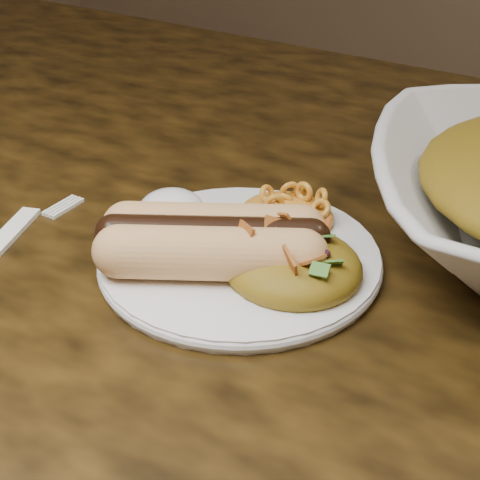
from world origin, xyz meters
The scene contains 7 objects.
table centered at (0.00, 0.00, 0.66)m, with size 1.60×0.90×0.75m.
plate centered at (0.09, -0.03, 0.76)m, with size 0.20×0.20×0.01m, color white.
hotdog centered at (0.08, -0.05, 0.78)m, with size 0.13×0.12×0.04m.
mac_and_cheese centered at (0.09, 0.02, 0.77)m, with size 0.07×0.07×0.03m, color gold.
sour_cream centered at (0.02, -0.02, 0.78)m, with size 0.05×0.05×0.03m, color white.
taco_salad centered at (0.13, -0.04, 0.78)m, with size 0.09×0.09×0.04m.
fork centered at (-0.08, -0.10, 0.75)m, with size 0.02×0.15×0.00m, color white.
Camera 1 is at (0.32, -0.40, 1.04)m, focal length 55.00 mm.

